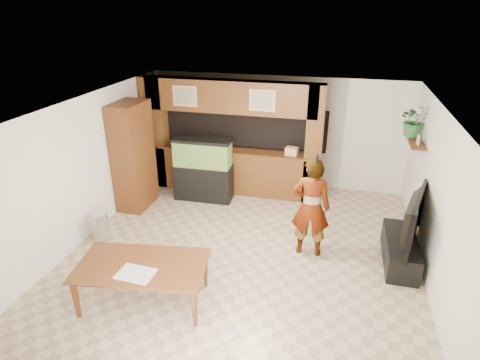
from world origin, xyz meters
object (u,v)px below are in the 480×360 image
(television, at_px, (406,217))
(person, at_px, (311,207))
(aquarium, at_px, (203,170))
(dining_table, at_px, (143,284))
(pantry_cabinet, at_px, (133,156))

(television, distance_m, person, 1.55)
(aquarium, height_order, dining_table, aquarium)
(aquarium, height_order, television, aquarium)
(pantry_cabinet, height_order, dining_table, pantry_cabinet)
(pantry_cabinet, distance_m, television, 5.42)
(dining_table, bearing_deg, television, 19.37)
(aquarium, relative_size, television, 0.96)
(television, relative_size, person, 0.82)
(pantry_cabinet, xyz_separation_m, aquarium, (1.31, 0.64, -0.44))
(aquarium, bearing_deg, dining_table, -86.90)
(pantry_cabinet, bearing_deg, person, -13.93)
(pantry_cabinet, distance_m, person, 3.93)
(television, height_order, person, person)
(aquarium, distance_m, person, 2.96)
(aquarium, height_order, person, person)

